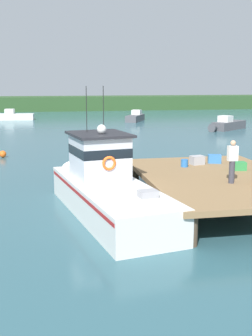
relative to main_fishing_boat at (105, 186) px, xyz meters
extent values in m
plane|color=#2D5660|center=(-0.10, 0.09, -1.01)|extent=(200.00, 200.00, 0.00)
cylinder|color=#4C3D2D|center=(2.10, -4.01, -0.51)|extent=(0.36, 0.36, 1.00)
cylinder|color=#4C3D2D|center=(2.10, 4.19, -0.51)|extent=(0.36, 0.36, 1.00)
cylinder|color=#4C3D2D|center=(7.30, 4.19, -0.51)|extent=(0.36, 0.36, 1.00)
cube|color=olive|center=(4.70, 0.09, 0.09)|extent=(6.00, 9.00, 0.20)
cube|color=silver|center=(0.10, -0.56, -0.46)|extent=(3.94, 8.32, 1.10)
cone|color=silver|center=(-0.80, 4.26, -0.46)|extent=(1.41, 1.97, 1.10)
cube|color=#A31919|center=(0.10, -0.56, -0.01)|extent=(3.93, 8.17, 0.12)
cube|color=silver|center=(0.10, -0.56, 0.15)|extent=(3.98, 8.33, 0.12)
cube|color=silver|center=(-0.12, 0.62, 0.99)|extent=(2.27, 2.51, 1.80)
cube|color=black|center=(-0.12, 0.62, 1.31)|extent=(2.30, 2.54, 0.36)
cube|color=#232328|center=(-0.12, 0.62, 1.94)|extent=(2.57, 2.85, 0.10)
sphere|color=white|center=(-0.06, 0.33, 2.17)|extent=(0.36, 0.36, 0.36)
cylinder|color=black|center=(-0.55, 1.05, 2.89)|extent=(0.03, 0.03, 1.80)
cylinder|color=black|center=(0.13, 1.18, 2.89)|extent=(0.03, 0.03, 1.80)
cube|color=#939399|center=(1.05, -2.62, 0.27)|extent=(0.67, 0.54, 0.36)
torus|color=orange|center=(0.23, -3.38, 0.15)|extent=(0.65, 0.65, 0.12)
torus|color=#EA5119|center=(0.09, -0.50, 0.99)|extent=(0.55, 0.20, 0.54)
cube|color=#2D8442|center=(6.00, 1.05, 0.37)|extent=(0.66, 0.52, 0.36)
cube|color=#9E9EA3|center=(4.68, 2.62, 0.40)|extent=(0.68, 0.56, 0.40)
cube|color=#3370B2|center=(5.62, 2.82, 0.39)|extent=(0.70, 0.60, 0.39)
cylinder|color=#2866B2|center=(3.93, 2.18, 0.36)|extent=(0.32, 0.32, 0.34)
cylinder|color=#383842|center=(4.65, -1.17, 0.62)|extent=(0.22, 0.22, 0.86)
cube|color=white|center=(4.65, -1.17, 1.33)|extent=(0.36, 0.22, 0.56)
sphere|color=tan|center=(4.65, -1.17, 1.72)|extent=(0.20, 0.20, 0.20)
cube|color=#4C4C51|center=(9.34, 37.83, -0.60)|extent=(3.28, 4.58, 0.81)
cone|color=#4C4C51|center=(10.60, 40.29, -0.60)|extent=(1.22, 1.35, 0.81)
cube|color=silver|center=(9.69, 38.52, 0.10)|extent=(1.51, 1.50, 0.60)
cube|color=#4C4C51|center=(17.10, 26.54, -0.58)|extent=(4.68, 4.03, 0.86)
cone|color=#4C4C51|center=(14.73, 24.77, -0.58)|extent=(1.46, 1.40, 0.86)
cube|color=silver|center=(16.44, 26.04, 0.17)|extent=(1.67, 1.67, 0.64)
cube|color=silver|center=(-5.74, 42.65, -0.59)|extent=(4.72, 1.95, 0.83)
cube|color=silver|center=(-6.54, 42.74, 0.14)|extent=(1.27, 1.29, 0.63)
sphere|color=silver|center=(4.16, 7.41, -0.80)|extent=(0.42, 0.42, 0.42)
sphere|color=#EA5B19|center=(-4.97, 13.33, -0.78)|extent=(0.46, 0.46, 0.46)
cube|color=#284723|center=(-0.10, 62.09, 0.19)|extent=(120.00, 8.00, 2.40)
camera|label=1|loc=(-2.25, -15.84, 3.94)|focal=45.73mm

